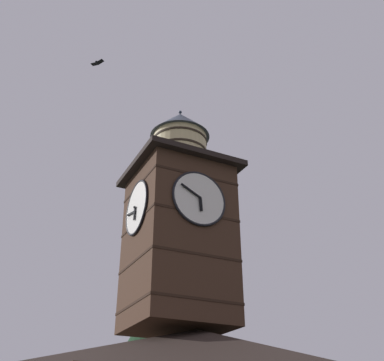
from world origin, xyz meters
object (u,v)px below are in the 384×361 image
Objects in this scene: clock_tower at (178,223)px; pine_tree_behind at (177,322)px; flying_bird_high at (97,63)px; moon at (139,320)px.

clock_tower is 0.58× the size of pine_tree_behind.
clock_tower is 14.91× the size of flying_bird_high.
moon is 2.78× the size of flying_bird_high.
flying_bird_high reaches higher than clock_tower.
clock_tower is 9.38m from flying_bird_high.
flying_bird_high is (15.77, 35.02, 4.42)m from moon.
pine_tree_behind reaches higher than clock_tower.
clock_tower is 38.37m from moon.
pine_tree_behind is 25.92× the size of flying_bird_high.
moon is (-11.77, -36.31, 3.96)m from clock_tower.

